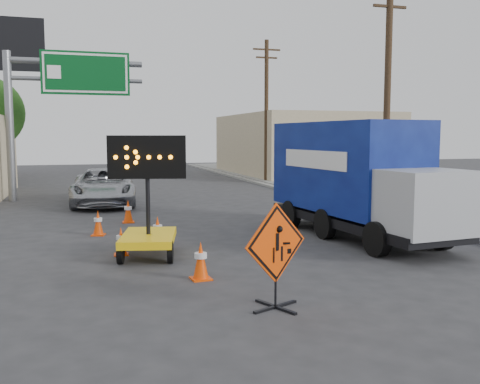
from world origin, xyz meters
name	(u,v)px	position (x,y,z in m)	size (l,w,h in m)	color
ground	(293,308)	(0.00, 0.00, 0.00)	(100.00, 100.00, 0.00)	#2D2D30
curb_right	(313,197)	(7.20, 15.00, 0.06)	(0.40, 60.00, 0.12)	gray
sidewalk_right	(356,195)	(9.50, 15.00, 0.07)	(4.00, 60.00, 0.15)	gray
building_right_far	(301,145)	(13.00, 30.00, 2.30)	(10.00, 14.00, 4.60)	#C0AF8B
highway_gantry	(56,91)	(-4.43, 17.96, 5.07)	(6.18, 0.38, 6.90)	slate
utility_pole_near	(387,92)	(8.00, 10.00, 4.68)	(1.80, 0.26, 9.00)	#442D1D
utility_pole_far	(266,109)	(8.00, 24.00, 4.68)	(1.80, 0.26, 9.00)	#442D1D
construction_sign	(276,253)	(-0.29, 0.09, 0.98)	(1.30, 0.94, 1.86)	black
arrow_board	(148,230)	(-1.92, 4.77, 0.67)	(1.88, 2.34, 3.01)	yellow
pickup_truck	(103,187)	(-2.54, 15.51, 0.79)	(2.61, 5.66, 1.57)	#A9ABB0
box_truck	(356,185)	(4.33, 5.66, 1.55)	(2.80, 7.35, 3.41)	black
cone_a	(201,261)	(-1.14, 2.30, 0.40)	(0.44, 0.44, 0.81)	#F74405
cone_b	(121,241)	(-2.56, 5.14, 0.36)	(0.38, 0.38, 0.71)	#F74405
cone_c	(158,231)	(-1.50, 6.12, 0.40)	(0.42, 0.42, 0.80)	#F74405
cone_d	(98,223)	(-3.02, 8.07, 0.38)	(0.46, 0.46, 0.76)	#F74405
cone_e	(128,211)	(-1.94, 10.25, 0.40)	(0.43, 0.43, 0.80)	#F74405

